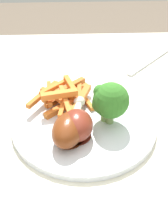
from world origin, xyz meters
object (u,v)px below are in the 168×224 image
object	(u,v)px
dinner_plate	(84,123)
fork	(151,60)
carrot_fries_pile	(66,97)
chicken_drumstick_near	(69,128)
chicken_drumstick_far	(77,124)
broccoli_floret_front	(110,100)
broccoli_floret_middle	(105,103)
dining_table	(91,196)

from	to	relation	value
dinner_plate	fork	world-z (taller)	dinner_plate
carrot_fries_pile	chicken_drumstick_near	world-z (taller)	chicken_drumstick_near
chicken_drumstick_near	fork	size ratio (longest dim) A/B	0.71
chicken_drumstick_far	dinner_plate	bearing A→B (deg)	-20.45
dinner_plate	carrot_fries_pile	world-z (taller)	carrot_fries_pile
broccoli_floret_front	broccoli_floret_middle	distance (m)	0.01
dining_table	chicken_drumstick_far	xyz separation A→B (m)	(0.03, 0.03, 0.16)
broccoli_floret_middle	chicken_drumstick_near	bearing A→B (deg)	125.56
dinner_plate	broccoli_floret_middle	distance (m)	0.06
dining_table	broccoli_floret_middle	world-z (taller)	broccoli_floret_middle
broccoli_floret_front	carrot_fries_pile	world-z (taller)	broccoli_floret_front
chicken_drumstick_near	broccoli_floret_middle	bearing A→B (deg)	-54.44
chicken_drumstick_near	dinner_plate	bearing A→B (deg)	-30.50
dining_table	carrot_fries_pile	xyz separation A→B (m)	(0.12, 0.05, 0.16)
broccoli_floret_front	dining_table	bearing A→B (deg)	151.99
dining_table	broccoli_floret_middle	bearing A→B (deg)	-20.80
chicken_drumstick_near	fork	xyz separation A→B (m)	(0.28, -0.20, -0.03)
broccoli_floret_front	broccoli_floret_middle	size ratio (longest dim) A/B	1.26
carrot_fries_pile	chicken_drumstick_near	xyz separation A→B (m)	(-0.10, -0.01, 0.00)
dinner_plate	chicken_drumstick_far	size ratio (longest dim) A/B	2.34
dining_table	dinner_plate	distance (m)	0.15
broccoli_floret_middle	chicken_drumstick_far	size ratio (longest dim) A/B	0.57
chicken_drumstick_near	fork	distance (m)	0.35
chicken_drumstick_far	fork	bearing A→B (deg)	-34.93
chicken_drumstick_near	fork	bearing A→B (deg)	-35.86
dining_table	broccoli_floret_middle	xyz separation A→B (m)	(0.07, -0.02, 0.18)
dining_table	broccoli_floret_front	distance (m)	0.20
broccoli_floret_middle	chicken_drumstick_far	world-z (taller)	broccoli_floret_middle
dining_table	fork	distance (m)	0.37
dining_table	chicken_drumstick_near	xyz separation A→B (m)	(0.02, 0.04, 0.16)
broccoli_floret_middle	broccoli_floret_front	bearing A→B (deg)	-115.30
broccoli_floret_middle	dinner_plate	bearing A→B (deg)	89.65
dining_table	chicken_drumstick_far	world-z (taller)	chicken_drumstick_far
broccoli_floret_front	chicken_drumstick_near	size ratio (longest dim) A/B	0.60
dining_table	broccoli_floret_middle	size ratio (longest dim) A/B	14.75
carrot_fries_pile	chicken_drumstick_near	bearing A→B (deg)	-176.27
dinner_plate	chicken_drumstick_near	xyz separation A→B (m)	(-0.05, 0.03, 0.03)
dining_table	chicken_drumstick_far	bearing A→B (deg)	41.19
dining_table	dinner_plate	world-z (taller)	dinner_plate
broccoli_floret_front	carrot_fries_pile	distance (m)	0.10
chicken_drumstick_far	fork	world-z (taller)	chicken_drumstick_far
broccoli_floret_front	broccoli_floret_middle	bearing A→B (deg)	64.70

